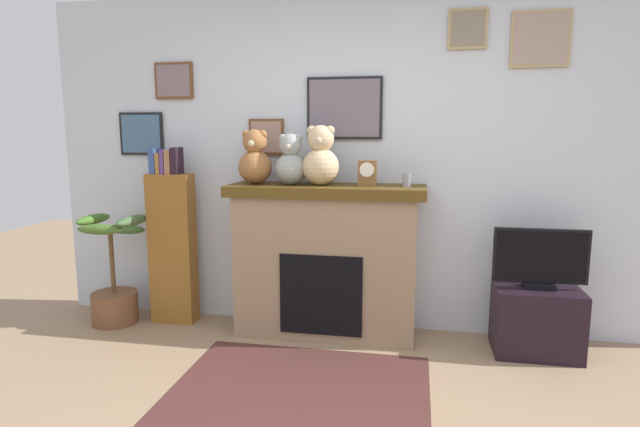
# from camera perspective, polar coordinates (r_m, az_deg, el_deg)

# --- Properties ---
(back_wall) EXTENTS (5.20, 0.15, 2.60)m
(back_wall) POSITION_cam_1_polar(r_m,az_deg,el_deg) (4.02, 5.43, 5.66)
(back_wall) COLOR silver
(back_wall) RESTS_ON ground_plane
(fireplace) EXTENTS (1.46, 0.50, 1.15)m
(fireplace) POSITION_cam_1_polar(r_m,az_deg,el_deg) (3.89, 0.69, -5.19)
(fireplace) COLOR #93775B
(fireplace) RESTS_ON ground_plane
(bookshelf) EXTENTS (0.36, 0.16, 1.43)m
(bookshelf) POSITION_cam_1_polar(r_m,az_deg,el_deg) (4.30, -16.16, -3.15)
(bookshelf) COLOR brown
(bookshelf) RESTS_ON ground_plane
(potted_plant) EXTENTS (0.52, 0.49, 0.90)m
(potted_plant) POSITION_cam_1_polar(r_m,az_deg,el_deg) (4.50, -21.96, -7.53)
(potted_plant) COLOR brown
(potted_plant) RESTS_ON ground_plane
(tv_stand) EXTENTS (0.57, 0.40, 0.47)m
(tv_stand) POSITION_cam_1_polar(r_m,az_deg,el_deg) (3.96, 22.96, -10.93)
(tv_stand) COLOR black
(tv_stand) RESTS_ON ground_plane
(television) EXTENTS (0.63, 0.14, 0.42)m
(television) POSITION_cam_1_polar(r_m,az_deg,el_deg) (3.83, 23.37, -4.72)
(television) COLOR black
(television) RESTS_ON tv_stand
(area_rug) EXTENTS (1.55, 1.17, 0.01)m
(area_rug) POSITION_cam_1_polar(r_m,az_deg,el_deg) (3.27, -2.26, -18.95)
(area_rug) COLOR #4A2724
(area_rug) RESTS_ON ground_plane
(candle_jar) EXTENTS (0.07, 0.07, 0.10)m
(candle_jar) POSITION_cam_1_polar(r_m,az_deg,el_deg) (3.71, 9.69, 3.71)
(candle_jar) COLOR gray
(candle_jar) RESTS_ON fireplace
(mantel_clock) EXTENTS (0.13, 0.10, 0.19)m
(mantel_clock) POSITION_cam_1_polar(r_m,az_deg,el_deg) (3.72, 5.31, 4.50)
(mantel_clock) COLOR brown
(mantel_clock) RESTS_ON fireplace
(teddy_bear_tan) EXTENTS (0.25, 0.25, 0.41)m
(teddy_bear_tan) POSITION_cam_1_polar(r_m,az_deg,el_deg) (3.89, -7.27, 5.99)
(teddy_bear_tan) COLOR #966135
(teddy_bear_tan) RESTS_ON fireplace
(teddy_bear_grey) EXTENTS (0.23, 0.23, 0.38)m
(teddy_bear_grey) POSITION_cam_1_polar(r_m,az_deg,el_deg) (3.82, -3.28, 5.78)
(teddy_bear_grey) COLOR #929996
(teddy_bear_grey) RESTS_ON fireplace
(teddy_bear_brown) EXTENTS (0.27, 0.27, 0.44)m
(teddy_bear_brown) POSITION_cam_1_polar(r_m,az_deg,el_deg) (3.77, 0.08, 6.17)
(teddy_bear_brown) COLOR #CFB286
(teddy_bear_brown) RESTS_ON fireplace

